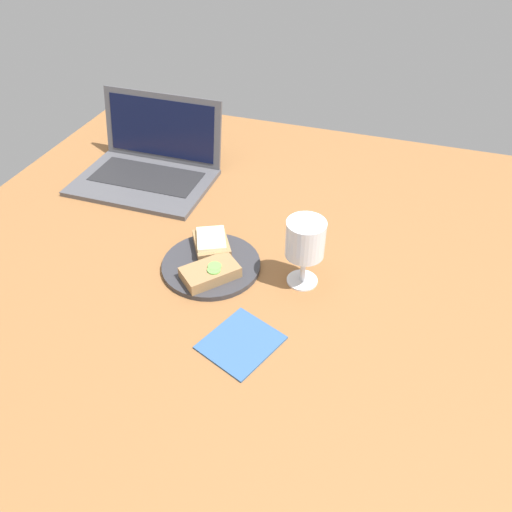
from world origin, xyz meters
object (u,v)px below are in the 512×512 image
(plate, at_px, (211,265))
(napkin, at_px, (241,343))
(sandwich_with_cucumber, at_px, (210,272))
(wine_glass, at_px, (305,242))
(sandwich_with_cheese, at_px, (211,244))
(laptop, at_px, (150,163))

(plate, bearing_deg, napkin, -53.77)
(sandwich_with_cucumber, bearing_deg, wine_glass, 18.45)
(sandwich_with_cucumber, height_order, napkin, sandwich_with_cucumber)
(plate, relative_size, sandwich_with_cheese, 1.78)
(napkin, bearing_deg, sandwich_with_cheese, 123.67)
(sandwich_with_cucumber, xyz_separation_m, napkin, (0.12, -0.14, -0.02))
(sandwich_with_cucumber, distance_m, napkin, 0.18)
(wine_glass, bearing_deg, sandwich_with_cucumber, -161.55)
(sandwich_with_cheese, height_order, wine_glass, wine_glass)
(sandwich_with_cucumber, height_order, wine_glass, wine_glass)
(sandwich_with_cucumber, relative_size, laptop, 0.37)
(sandwich_with_cucumber, bearing_deg, plate, 110.99)
(sandwich_with_cucumber, height_order, laptop, laptop)
(plate, distance_m, wine_glass, 0.22)
(sandwich_with_cucumber, relative_size, wine_glass, 0.86)
(plate, xyz_separation_m, sandwich_with_cheese, (-0.02, 0.04, 0.02))
(sandwich_with_cheese, xyz_separation_m, napkin, (0.15, -0.22, -0.03))
(wine_glass, xyz_separation_m, laptop, (-0.50, 0.29, -0.06))
(napkin, bearing_deg, plate, 126.23)
(sandwich_with_cucumber, height_order, sandwich_with_cheese, sandwich_with_cheese)
(sandwich_with_cheese, distance_m, wine_glass, 0.23)
(plate, bearing_deg, sandwich_with_cucumber, -69.01)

